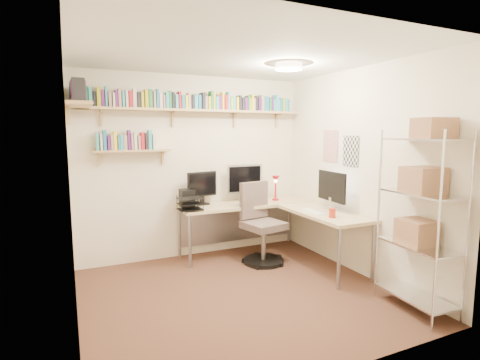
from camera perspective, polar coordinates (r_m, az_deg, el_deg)
name	(u,v)px	position (r m, az deg, el deg)	size (l,w,h in m)	color
ground	(240,294)	(4.21, -0.07, -16.99)	(3.20, 3.20, 0.00)	#45281D
room_shell	(240,150)	(3.85, -0.02, 4.54)	(3.24, 3.04, 2.52)	#F1E4C4
wall_shelves	(166,109)	(4.93, -11.24, 10.53)	(3.12, 1.09, 0.80)	tan
corner_desk	(256,206)	(5.12, 2.46, -4.04)	(1.96, 1.91, 1.27)	tan
office_chair	(261,229)	(5.04, 3.19, -7.47)	(0.57, 0.57, 1.07)	black
wire_rack	(422,195)	(3.93, 26.03, -2.13)	(0.44, 0.79, 1.86)	silver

